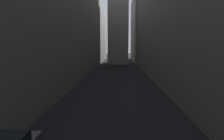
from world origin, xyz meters
name	(u,v)px	position (x,y,z in m)	size (l,w,h in m)	color
ground_plane	(117,75)	(0.00, 48.00, 0.00)	(264.00, 264.00, 0.00)	black
building_block_left	(49,24)	(-13.49, 50.00, 9.79)	(15.98, 108.00, 19.57)	slate
building_block_right	(180,11)	(11.94, 50.00, 12.14)	(12.87, 108.00, 24.28)	slate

